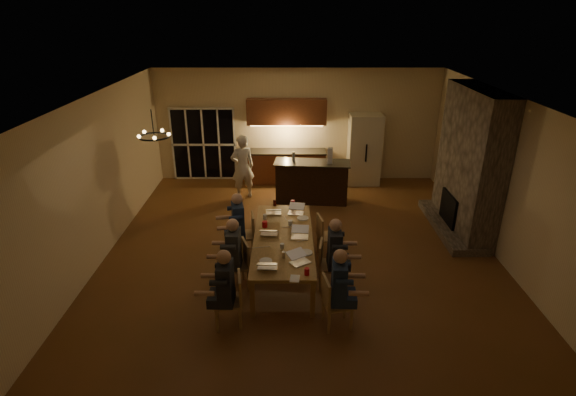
# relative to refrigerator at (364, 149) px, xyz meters

# --- Properties ---
(floor) EXTENTS (9.00, 9.00, 0.00)m
(floor) POSITION_rel_refrigerator_xyz_m (-1.90, -4.15, -1.00)
(floor) COLOR brown
(floor) RESTS_ON ground
(back_wall) EXTENTS (8.00, 0.04, 3.20)m
(back_wall) POSITION_rel_refrigerator_xyz_m (-1.90, 0.37, 0.60)
(back_wall) COLOR beige
(back_wall) RESTS_ON ground
(left_wall) EXTENTS (0.04, 9.00, 3.20)m
(left_wall) POSITION_rel_refrigerator_xyz_m (-5.92, -4.15, 0.60)
(left_wall) COLOR beige
(left_wall) RESTS_ON ground
(right_wall) EXTENTS (0.04, 9.00, 3.20)m
(right_wall) POSITION_rel_refrigerator_xyz_m (2.12, -4.15, 0.60)
(right_wall) COLOR beige
(right_wall) RESTS_ON ground
(ceiling) EXTENTS (8.00, 9.00, 0.04)m
(ceiling) POSITION_rel_refrigerator_xyz_m (-1.90, -4.15, 2.22)
(ceiling) COLOR white
(ceiling) RESTS_ON back_wall
(french_doors) EXTENTS (1.86, 0.08, 2.10)m
(french_doors) POSITION_rel_refrigerator_xyz_m (-4.60, 0.32, 0.05)
(french_doors) COLOR black
(french_doors) RESTS_ON ground
(fireplace) EXTENTS (0.58, 2.50, 3.20)m
(fireplace) POSITION_rel_refrigerator_xyz_m (1.80, -2.95, 0.60)
(fireplace) COLOR #76675C
(fireplace) RESTS_ON ground
(kitchenette) EXTENTS (2.24, 0.68, 2.40)m
(kitchenette) POSITION_rel_refrigerator_xyz_m (-2.20, 0.05, 0.20)
(kitchenette) COLOR brown
(kitchenette) RESTS_ON ground
(refrigerator) EXTENTS (0.90, 0.68, 2.00)m
(refrigerator) POSITION_rel_refrigerator_xyz_m (0.00, 0.00, 0.00)
(refrigerator) COLOR beige
(refrigerator) RESTS_ON ground
(dining_table) EXTENTS (1.10, 2.90, 0.75)m
(dining_table) POSITION_rel_refrigerator_xyz_m (-2.25, -4.78, -0.62)
(dining_table) COLOR #B58248
(dining_table) RESTS_ON ground
(bar_island) EXTENTS (1.98, 0.86, 1.08)m
(bar_island) POSITION_rel_refrigerator_xyz_m (-1.54, -1.36, -0.46)
(bar_island) COLOR black
(bar_island) RESTS_ON ground
(chair_left_near) EXTENTS (0.50, 0.50, 0.89)m
(chair_left_near) POSITION_rel_refrigerator_xyz_m (-3.12, -6.33, -0.55)
(chair_left_near) COLOR #A58C52
(chair_left_near) RESTS_ON ground
(chair_left_mid) EXTENTS (0.56, 0.56, 0.89)m
(chair_left_mid) POSITION_rel_refrigerator_xyz_m (-3.11, -5.28, -0.55)
(chair_left_mid) COLOR #A58C52
(chair_left_mid) RESTS_ON ground
(chair_left_far) EXTENTS (0.49, 0.49, 0.89)m
(chair_left_far) POSITION_rel_refrigerator_xyz_m (-3.07, -4.10, -0.55)
(chair_left_far) COLOR #A58C52
(chair_left_far) RESTS_ON ground
(chair_right_near) EXTENTS (0.51, 0.51, 0.89)m
(chair_right_near) POSITION_rel_refrigerator_xyz_m (-1.38, -6.37, -0.55)
(chair_right_near) COLOR #A58C52
(chair_right_near) RESTS_ON ground
(chair_right_mid) EXTENTS (0.50, 0.50, 0.89)m
(chair_right_mid) POSITION_rel_refrigerator_xyz_m (-1.38, -5.28, -0.55)
(chair_right_mid) COLOR #A58C52
(chair_right_mid) RESTS_ON ground
(chair_right_far) EXTENTS (0.52, 0.52, 0.89)m
(chair_right_far) POSITION_rel_refrigerator_xyz_m (-1.33, -4.16, -0.55)
(chair_right_far) COLOR #A58C52
(chair_right_far) RESTS_ON ground
(person_left_near) EXTENTS (0.62, 0.62, 1.38)m
(person_left_near) POSITION_rel_refrigerator_xyz_m (-3.12, -6.39, -0.31)
(person_left_near) COLOR #21242B
(person_left_near) RESTS_ON ground
(person_right_near) EXTENTS (0.63, 0.63, 1.38)m
(person_right_near) POSITION_rel_refrigerator_xyz_m (-1.37, -6.37, -0.31)
(person_right_near) COLOR #1F324F
(person_right_near) RESTS_ON ground
(person_left_mid) EXTENTS (0.62, 0.62, 1.38)m
(person_left_mid) POSITION_rel_refrigerator_xyz_m (-3.12, -5.31, -0.31)
(person_left_mid) COLOR #373D41
(person_left_mid) RESTS_ON ground
(person_right_mid) EXTENTS (0.60, 0.60, 1.38)m
(person_right_mid) POSITION_rel_refrigerator_xyz_m (-1.34, -5.32, -0.31)
(person_right_mid) COLOR #21242B
(person_right_mid) RESTS_ON ground
(person_left_far) EXTENTS (0.71, 0.71, 1.38)m
(person_left_far) POSITION_rel_refrigerator_xyz_m (-3.16, -4.17, -0.31)
(person_left_far) COLOR #1F324F
(person_left_far) RESTS_ON ground
(standing_person) EXTENTS (0.73, 0.60, 1.71)m
(standing_person) POSITION_rel_refrigerator_xyz_m (-3.35, -1.09, -0.14)
(standing_person) COLOR silver
(standing_person) RESTS_ON ground
(chandelier) EXTENTS (0.52, 0.52, 0.03)m
(chandelier) POSITION_rel_refrigerator_xyz_m (-4.37, -5.01, 1.75)
(chandelier) COLOR black
(chandelier) RESTS_ON ceiling
(laptop_a) EXTENTS (0.33, 0.30, 0.23)m
(laptop_a) POSITION_rel_refrigerator_xyz_m (-2.50, -5.83, -0.14)
(laptop_a) COLOR silver
(laptop_a) RESTS_ON dining_table
(laptop_b) EXTENTS (0.42, 0.41, 0.23)m
(laptop_b) POSITION_rel_refrigerator_xyz_m (-1.96, -5.70, -0.14)
(laptop_b) COLOR silver
(laptop_b) RESTS_ON dining_table
(laptop_c) EXTENTS (0.34, 0.31, 0.23)m
(laptop_c) POSITION_rel_refrigerator_xyz_m (-2.52, -4.65, -0.14)
(laptop_c) COLOR silver
(laptop_c) RESTS_ON dining_table
(laptop_d) EXTENTS (0.34, 0.31, 0.23)m
(laptop_d) POSITION_rel_refrigerator_xyz_m (-1.94, -4.79, -0.14)
(laptop_d) COLOR silver
(laptop_d) RESTS_ON dining_table
(laptop_e) EXTENTS (0.33, 0.29, 0.23)m
(laptop_e) POSITION_rel_refrigerator_xyz_m (-2.46, -3.72, -0.14)
(laptop_e) COLOR silver
(laptop_e) RESTS_ON dining_table
(laptop_f) EXTENTS (0.37, 0.34, 0.23)m
(laptop_f) POSITION_rel_refrigerator_xyz_m (-2.00, -3.74, -0.14)
(laptop_f) COLOR silver
(laptop_f) RESTS_ON dining_table
(mug_front) EXTENTS (0.08, 0.08, 0.10)m
(mug_front) POSITION_rel_refrigerator_xyz_m (-2.27, -5.22, -0.20)
(mug_front) COLOR silver
(mug_front) RESTS_ON dining_table
(mug_mid) EXTENTS (0.09, 0.09, 0.10)m
(mug_mid) POSITION_rel_refrigerator_xyz_m (-2.12, -4.29, -0.20)
(mug_mid) COLOR silver
(mug_mid) RESTS_ON dining_table
(mug_back) EXTENTS (0.09, 0.09, 0.10)m
(mug_back) POSITION_rel_refrigerator_xyz_m (-2.63, -4.00, -0.20)
(mug_back) COLOR silver
(mug_back) RESTS_ON dining_table
(redcup_near) EXTENTS (0.08, 0.08, 0.12)m
(redcup_near) POSITION_rel_refrigerator_xyz_m (-1.86, -6.06, -0.19)
(redcup_near) COLOR red
(redcup_near) RESTS_ON dining_table
(redcup_mid) EXTENTS (0.10, 0.10, 0.12)m
(redcup_mid) POSITION_rel_refrigerator_xyz_m (-2.62, -4.37, -0.19)
(redcup_mid) COLOR red
(redcup_mid) RESTS_ON dining_table
(redcup_far) EXTENTS (0.09, 0.09, 0.12)m
(redcup_far) POSITION_rel_refrigerator_xyz_m (-2.06, -3.34, -0.19)
(redcup_far) COLOR red
(redcup_far) RESTS_ON dining_table
(can_silver) EXTENTS (0.06, 0.06, 0.12)m
(can_silver) POSITION_rel_refrigerator_xyz_m (-2.24, -5.54, -0.19)
(can_silver) COLOR #B2B2B7
(can_silver) RESTS_ON dining_table
(can_cola) EXTENTS (0.07, 0.07, 0.12)m
(can_cola) POSITION_rel_refrigerator_xyz_m (-2.45, -3.33, -0.19)
(can_cola) COLOR #3F0F0C
(can_cola) RESTS_ON dining_table
(plate_near) EXTENTS (0.24, 0.24, 0.02)m
(plate_near) POSITION_rel_refrigerator_xyz_m (-1.85, -5.37, -0.24)
(plate_near) COLOR silver
(plate_near) RESTS_ON dining_table
(plate_left) EXTENTS (0.22, 0.22, 0.02)m
(plate_left) POSITION_rel_refrigerator_xyz_m (-2.54, -5.65, -0.24)
(plate_left) COLOR silver
(plate_left) RESTS_ON dining_table
(plate_far) EXTENTS (0.24, 0.24, 0.02)m
(plate_far) POSITION_rel_refrigerator_xyz_m (-1.86, -3.98, -0.24)
(plate_far) COLOR silver
(plate_far) RESTS_ON dining_table
(notepad) EXTENTS (0.17, 0.23, 0.01)m
(notepad) POSITION_rel_refrigerator_xyz_m (-2.06, -6.19, -0.24)
(notepad) COLOR white
(notepad) RESTS_ON dining_table
(bar_bottle) EXTENTS (0.07, 0.07, 0.24)m
(bar_bottle) POSITION_rel_refrigerator_xyz_m (-2.02, -1.25, 0.20)
(bar_bottle) COLOR #99999E
(bar_bottle) RESTS_ON bar_island
(bar_blender) EXTENTS (0.14, 0.14, 0.40)m
(bar_blender) POSITION_rel_refrigerator_xyz_m (-1.11, -1.44, 0.28)
(bar_blender) COLOR silver
(bar_blender) RESTS_ON bar_island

